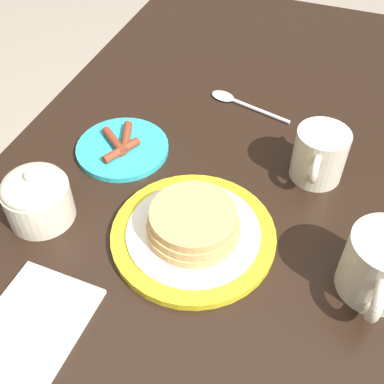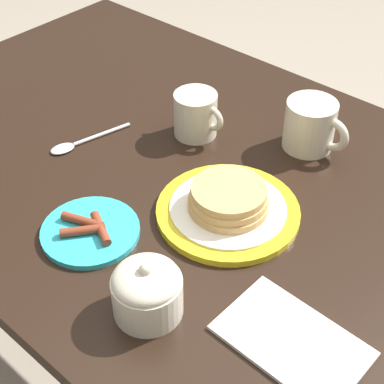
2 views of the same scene
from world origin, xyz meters
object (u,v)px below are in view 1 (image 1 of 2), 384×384
Objects in this scene: napkin at (23,339)px; creamer_pitcher at (320,153)px; spoon at (235,101)px; pancake_plate at (193,229)px; sugar_bowl at (37,197)px; coffee_mug at (380,267)px; side_plate_bacon at (122,148)px.

creamer_pitcher is at bearing 146.07° from napkin.
napkin is 1.18× the size of spoon.
pancake_plate is 2.42× the size of sugar_bowl.
pancake_plate is at bearing 99.96° from sugar_bowl.
pancake_plate reaches higher than spoon.
creamer_pitcher reaches higher than coffee_mug.
sugar_bowl reaches higher than pancake_plate.
creamer_pitcher is (-0.18, -0.11, -0.00)m from coffee_mug.
coffee_mug reaches higher than spoon.
side_plate_bacon is at bearing -34.88° from spoon.
napkin is at bearing 6.67° from side_plate_bacon.
napkin is (0.21, -0.13, -0.02)m from pancake_plate.
coffee_mug is 0.21m from creamer_pitcher.
sugar_bowl is at bearing -84.70° from coffee_mug.
pancake_plate is 0.23m from creamer_pitcher.
pancake_plate is 0.22m from side_plate_bacon.
coffee_mug is at bearing 90.98° from pancake_plate.
spoon is (-0.32, -0.28, -0.04)m from coffee_mug.
napkin is at bearing -33.93° from creamer_pitcher.
side_plate_bacon is at bearing -126.88° from pancake_plate.
sugar_bowl reaches higher than spoon.
creamer_pitcher reaches higher than pancake_plate.
creamer_pitcher is at bearing 100.26° from side_plate_bacon.
napkin is at bearing -59.90° from coffee_mug.
napkin is (0.35, 0.04, -0.00)m from side_plate_bacon.
coffee_mug is at bearing 73.01° from side_plate_bacon.
spoon is at bearing 145.12° from side_plate_bacon.
creamer_pitcher reaches higher than spoon.
side_plate_bacon is 0.24m from spoon.
pancake_plate is 0.33m from spoon.
pancake_plate is 1.50× the size of side_plate_bacon.
spoon is (-0.54, 0.10, 0.00)m from napkin.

